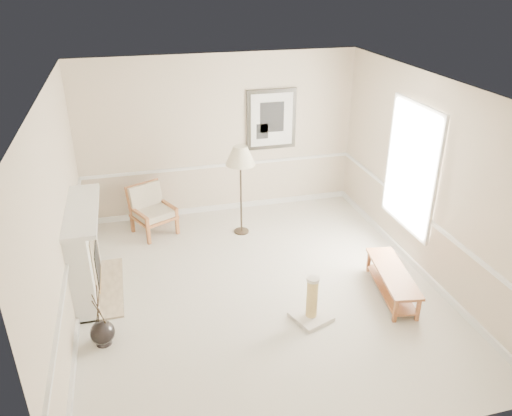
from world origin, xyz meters
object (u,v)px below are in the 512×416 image
at_px(floor_vase, 103,333).
at_px(armchair, 150,207).
at_px(bench, 392,279).
at_px(scratching_post, 312,306).
at_px(floor_lamp, 240,158).

height_order(floor_vase, armchair, floor_vase).
relative_size(floor_vase, armchair, 0.99).
xyz_separation_m(floor_vase, armchair, (0.79, 2.81, 0.29)).
bearing_deg(bench, scratching_post, -169.72).
relative_size(floor_lamp, bench, 1.15).
bearing_deg(floor_lamp, scratching_post, -82.24).
height_order(floor_lamp, bench, floor_lamp).
relative_size(floor_vase, scratching_post, 1.37).
bearing_deg(armchair, floor_vase, -131.45).
height_order(bench, scratching_post, scratching_post).
bearing_deg(floor_vase, bench, 0.66).
xyz_separation_m(armchair, bench, (3.14, -2.77, -0.20)).
bearing_deg(bench, armchair, 138.61).
bearing_deg(bench, floor_vase, -179.34).
distance_m(bench, scratching_post, 1.31).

